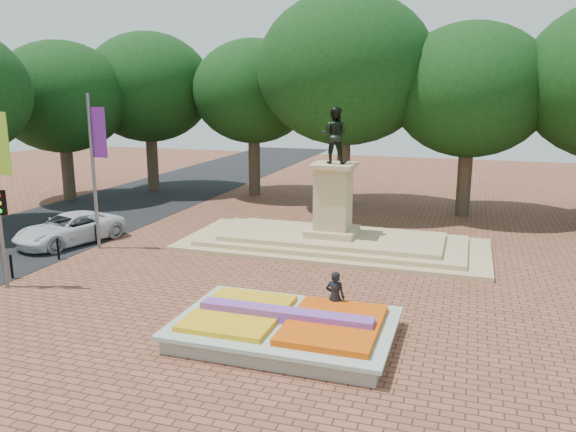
# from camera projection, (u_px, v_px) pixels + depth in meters

# --- Properties ---
(ground) EXTENTS (90.00, 90.00, 0.00)m
(ground) POSITION_uv_depth(u_px,v_px,m) (275.00, 310.00, 18.64)
(ground) COLOR brown
(ground) RESTS_ON ground
(asphalt_street) EXTENTS (9.00, 90.00, 0.02)m
(asphalt_street) POSITION_uv_depth(u_px,v_px,m) (23.00, 237.00, 27.80)
(asphalt_street) COLOR black
(asphalt_street) RESTS_ON ground
(flower_bed) EXTENTS (6.30, 4.30, 0.91)m
(flower_bed) POSITION_uv_depth(u_px,v_px,m) (286.00, 327.00, 16.39)
(flower_bed) COLOR gray
(flower_bed) RESTS_ON ground
(monument) EXTENTS (14.00, 6.00, 6.40)m
(monument) POSITION_uv_depth(u_px,v_px,m) (333.00, 229.00, 25.86)
(monument) COLOR tan
(monument) RESTS_ON ground
(tree_row_back) EXTENTS (44.80, 8.80, 10.43)m
(tree_row_back) POSITION_uv_depth(u_px,v_px,m) (413.00, 98.00, 33.15)
(tree_row_back) COLOR #3C2E21
(tree_row_back) RESTS_ON ground
(van) EXTENTS (3.77, 5.59, 1.42)m
(van) POSITION_uv_depth(u_px,v_px,m) (69.00, 229.00, 26.52)
(van) COLOR silver
(van) RESTS_ON ground
(pedestrian) EXTENTS (0.63, 0.43, 1.68)m
(pedestrian) POSITION_uv_depth(u_px,v_px,m) (335.00, 297.00, 17.44)
(pedestrian) COLOR black
(pedestrian) RESTS_ON ground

